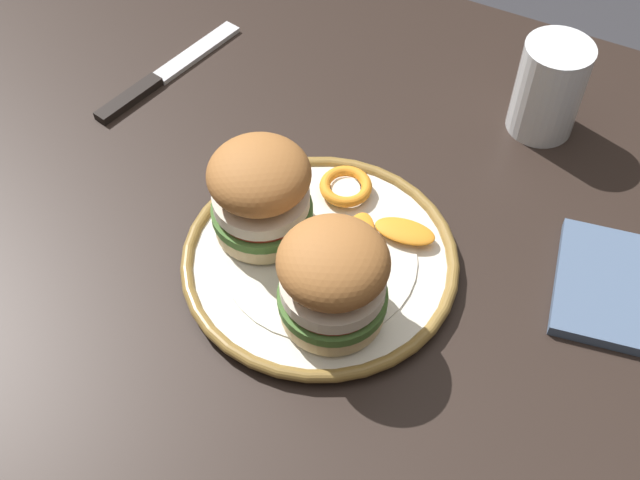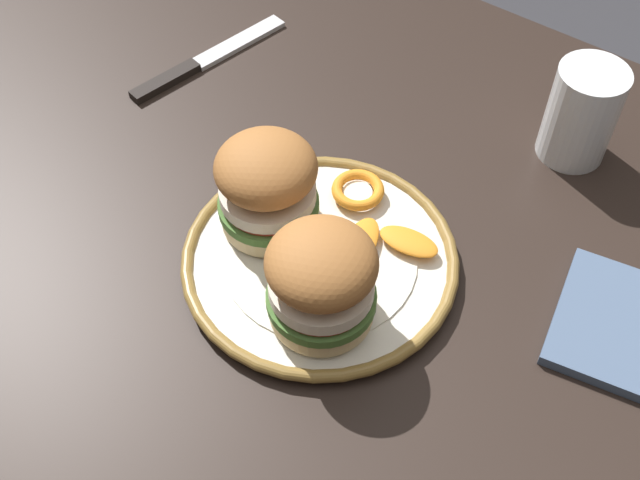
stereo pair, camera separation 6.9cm
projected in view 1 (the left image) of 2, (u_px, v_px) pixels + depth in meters
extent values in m
cube|color=black|center=(300.00, 226.00, 0.81)|extent=(1.15, 0.85, 0.03)
cube|color=black|center=(151.00, 109.00, 1.44)|extent=(0.06, 0.06, 0.67)
cylinder|color=silver|center=(320.00, 262.00, 0.76)|extent=(0.24, 0.24, 0.01)
torus|color=olive|center=(320.00, 258.00, 0.75)|extent=(0.27, 0.27, 0.01)
cylinder|color=silver|center=(320.00, 258.00, 0.75)|extent=(0.19, 0.19, 0.00)
cylinder|color=beige|center=(332.00, 306.00, 0.70)|extent=(0.09, 0.09, 0.02)
cylinder|color=#477033|center=(333.00, 297.00, 0.69)|extent=(0.10, 0.10, 0.01)
cylinder|color=#BC3828|center=(333.00, 292.00, 0.68)|extent=(0.09, 0.09, 0.01)
cylinder|color=silver|center=(333.00, 285.00, 0.68)|extent=(0.09, 0.09, 0.01)
ellipsoid|color=#A36633|center=(333.00, 262.00, 0.65)|extent=(0.13, 0.13, 0.05)
cylinder|color=beige|center=(263.00, 220.00, 0.76)|extent=(0.09, 0.09, 0.02)
cylinder|color=#477033|center=(262.00, 211.00, 0.75)|extent=(0.10, 0.10, 0.01)
cylinder|color=#BC3828|center=(262.00, 205.00, 0.74)|extent=(0.09, 0.09, 0.01)
cylinder|color=silver|center=(261.00, 198.00, 0.74)|extent=(0.09, 0.09, 0.01)
ellipsoid|color=#A36633|center=(259.00, 174.00, 0.71)|extent=(0.12, 0.12, 0.05)
torus|color=orange|center=(346.00, 186.00, 0.79)|extent=(0.05, 0.05, 0.01)
cylinder|color=#F4E5C6|center=(346.00, 189.00, 0.80)|extent=(0.03, 0.03, 0.00)
ellipsoid|color=orange|center=(405.00, 231.00, 0.76)|extent=(0.06, 0.04, 0.01)
ellipsoid|color=orange|center=(357.00, 241.00, 0.75)|extent=(0.05, 0.08, 0.01)
cylinder|color=white|center=(549.00, 88.00, 0.84)|extent=(0.07, 0.07, 0.11)
cylinder|color=orange|center=(542.00, 112.00, 0.87)|extent=(0.07, 0.07, 0.04)
cube|color=silver|center=(197.00, 52.00, 0.96)|extent=(0.05, 0.13, 0.01)
cube|color=black|center=(129.00, 100.00, 0.90)|extent=(0.04, 0.09, 0.01)
cube|color=slate|center=(612.00, 286.00, 0.74)|extent=(0.13, 0.15, 0.01)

